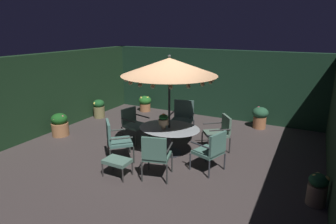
% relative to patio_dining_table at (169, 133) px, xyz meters
% --- Properties ---
extents(ground_plane, '(8.17, 7.86, 0.02)m').
position_rel_patio_dining_table_xyz_m(ground_plane, '(-0.18, -0.10, -0.57)').
color(ground_plane, '#423837').
extents(hedge_backdrop_rear, '(8.17, 0.30, 2.39)m').
position_rel_patio_dining_table_xyz_m(hedge_backdrop_rear, '(-0.18, 3.68, 0.63)').
color(hedge_backdrop_rear, '#163020').
rests_on(hedge_backdrop_rear, ground_plane).
extents(hedge_backdrop_left, '(0.30, 7.86, 2.39)m').
position_rel_patio_dining_table_xyz_m(hedge_backdrop_left, '(-4.11, -0.10, 0.63)').
color(hedge_backdrop_left, '#17301A').
rests_on(hedge_backdrop_left, ground_plane).
extents(patio_dining_table, '(1.58, 1.29, 0.71)m').
position_rel_patio_dining_table_xyz_m(patio_dining_table, '(0.00, 0.00, 0.00)').
color(patio_dining_table, '#2D2E34').
rests_on(patio_dining_table, ground_plane).
extents(patio_umbrella, '(2.32, 2.32, 2.51)m').
position_rel_patio_dining_table_xyz_m(patio_umbrella, '(-0.00, 0.00, 1.66)').
color(patio_umbrella, '#2E3131').
rests_on(patio_umbrella, ground_plane).
extents(centerpiece_planter, '(0.25, 0.25, 0.40)m').
position_rel_patio_dining_table_xyz_m(centerpiece_planter, '(-0.07, -0.17, 0.37)').
color(centerpiece_planter, tan).
rests_on(centerpiece_planter, patio_dining_table).
extents(patio_chair_north, '(0.72, 0.69, 0.93)m').
position_rel_patio_dining_table_xyz_m(patio_chair_north, '(-1.30, 0.31, -0.01)').
color(patio_chair_north, '#2D2E2C').
rests_on(patio_chair_north, ground_plane).
extents(patio_chair_northeast, '(0.85, 0.85, 0.99)m').
position_rel_patio_dining_table_xyz_m(patio_chair_northeast, '(-0.98, -0.93, -0.00)').
color(patio_chair_northeast, '#2D322F').
rests_on(patio_chair_northeast, ground_plane).
extents(patio_chair_east, '(0.70, 0.69, 1.01)m').
position_rel_patio_dining_table_xyz_m(patio_chair_east, '(0.36, -1.30, 0.02)').
color(patio_chair_east, '#303230').
rests_on(patio_chair_east, ground_plane).
extents(patio_chair_southeast, '(0.73, 0.74, 0.95)m').
position_rel_patio_dining_table_xyz_m(patio_chair_southeast, '(1.27, -0.43, -0.02)').
color(patio_chair_southeast, '#2D2F34').
rests_on(patio_chair_southeast, ground_plane).
extents(patio_chair_south, '(0.83, 0.82, 0.92)m').
position_rel_patio_dining_table_xyz_m(patio_chair_south, '(1.06, 0.82, -0.03)').
color(patio_chair_south, '#2D2B2C').
rests_on(patio_chair_south, ground_plane).
extents(patio_chair_southwest, '(0.75, 0.71, 1.05)m').
position_rel_patio_dining_table_xyz_m(patio_chair_southwest, '(-0.24, 1.33, 0.03)').
color(patio_chair_southwest, '#292D32').
rests_on(patio_chair_southwest, ground_plane).
extents(ottoman_footrest, '(0.57, 0.39, 0.39)m').
position_rel_patio_dining_table_xyz_m(ottoman_footrest, '(-0.46, -1.57, -0.23)').
color(ottoman_footrest, '#322F2F').
rests_on(ottoman_footrest, ground_plane).
extents(potted_plant_back_right, '(0.40, 0.41, 0.66)m').
position_rel_patio_dining_table_xyz_m(potted_plant_back_right, '(-3.65, 1.58, -0.22)').
color(potted_plant_back_right, olive).
rests_on(potted_plant_back_right, ground_plane).
extents(potted_plant_left_near, '(0.34, 0.34, 0.61)m').
position_rel_patio_dining_table_xyz_m(potted_plant_left_near, '(3.40, -0.74, -0.25)').
color(potted_plant_left_near, '#886853').
rests_on(potted_plant_left_near, ground_plane).
extents(potted_plant_left_far, '(0.48, 0.48, 0.60)m').
position_rel_patio_dining_table_xyz_m(potted_plant_left_far, '(-2.62, 3.04, -0.24)').
color(potted_plant_left_far, '#A16841').
rests_on(potted_plant_left_far, ground_plane).
extents(potted_plant_front_corner, '(0.49, 0.49, 0.69)m').
position_rel_patio_dining_table_xyz_m(potted_plant_front_corner, '(-3.49, -0.37, -0.22)').
color(potted_plant_front_corner, '#A36B43').
rests_on(potted_plant_front_corner, ground_plane).
extents(potted_plant_back_left, '(0.50, 0.50, 0.69)m').
position_rel_patio_dining_table_xyz_m(potted_plant_back_left, '(1.69, 3.08, -0.18)').
color(potted_plant_back_left, '#A66741').
rests_on(potted_plant_back_left, ground_plane).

